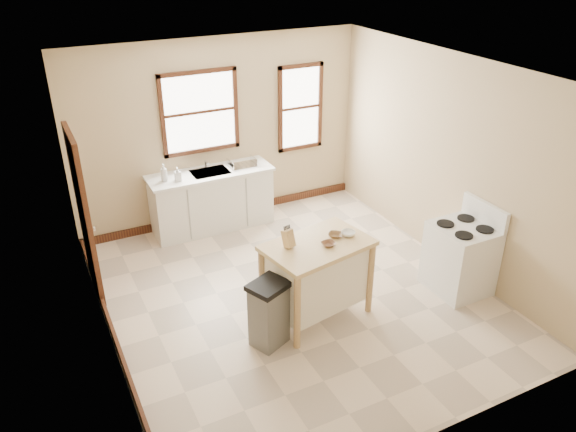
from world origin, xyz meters
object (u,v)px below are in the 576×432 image
object	(u,v)px
bowl_a	(328,244)
knife_block	(288,239)
soap_bottle_b	(178,174)
gas_stove	(461,249)
dish_rack	(242,163)
bowl_c	(348,234)
pepper_grinder	(291,235)
trash_bin	(269,314)
soap_bottle_a	(164,173)
bowl_b	(335,235)
kitchen_island	(317,280)

from	to	relation	value
bowl_a	knife_block	bearing A→B (deg)	157.13
bowl_a	soap_bottle_b	bearing A→B (deg)	109.51
gas_stove	dish_rack	bearing A→B (deg)	119.88
bowl_c	gas_stove	xyz separation A→B (m)	(1.47, -0.33, -0.42)
pepper_grinder	bowl_a	distance (m)	0.43
dish_rack	trash_bin	size ratio (longest dim) A/B	0.52
soap_bottle_a	soap_bottle_b	bearing A→B (deg)	-20.06
bowl_c	gas_stove	bearing A→B (deg)	-12.56
bowl_b	gas_stove	bearing A→B (deg)	-13.07
bowl_c	bowl_b	bearing A→B (deg)	161.78
knife_block	bowl_c	distance (m)	0.74
knife_block	gas_stove	world-z (taller)	knife_block
bowl_c	trash_bin	world-z (taller)	bowl_c
soap_bottle_a	bowl_b	size ratio (longest dim) A/B	1.63
bowl_b	gas_stove	size ratio (longest dim) A/B	0.14
dish_rack	bowl_b	world-z (taller)	dish_rack
pepper_grinder	kitchen_island	bearing A→B (deg)	-38.55
soap_bottle_b	knife_block	size ratio (longest dim) A/B	0.99
knife_block	bowl_a	world-z (taller)	knife_block
kitchen_island	knife_block	distance (m)	0.68
bowl_a	trash_bin	bearing A→B (deg)	-170.84
kitchen_island	trash_bin	world-z (taller)	kitchen_island
soap_bottle_b	kitchen_island	xyz separation A→B (m)	(0.85, -2.55, -0.53)
dish_rack	knife_block	distance (m)	2.60
dish_rack	bowl_c	distance (m)	2.64
bowl_c	soap_bottle_b	bearing A→B (deg)	116.20
kitchen_island	trash_bin	bearing A→B (deg)	-173.45
dish_rack	bowl_c	size ratio (longest dim) A/B	2.47
kitchen_island	dish_rack	bearing A→B (deg)	75.78
soap_bottle_a	trash_bin	distance (m)	2.92
dish_rack	bowl_c	xyz separation A→B (m)	(0.23, -2.63, 0.03)
bowl_b	pepper_grinder	bearing A→B (deg)	164.07
pepper_grinder	gas_stove	xyz separation A→B (m)	(2.12, -0.52, -0.47)
pepper_grinder	soap_bottle_b	bearing A→B (deg)	104.51
bowl_a	bowl_c	bearing A→B (deg)	16.39
knife_block	pepper_grinder	world-z (taller)	knife_block
dish_rack	pepper_grinder	size ratio (longest dim) A/B	2.71
soap_bottle_a	bowl_a	xyz separation A→B (m)	(1.11, -2.70, -0.05)
bowl_c	bowl_a	bearing A→B (deg)	-163.61
trash_bin	gas_stove	world-z (taller)	gas_stove
soap_bottle_a	soap_bottle_b	world-z (taller)	soap_bottle_a
bowl_c	trash_bin	bearing A→B (deg)	-168.75
knife_block	bowl_c	size ratio (longest dim) A/B	1.21
trash_bin	bowl_a	bearing A→B (deg)	-14.09
gas_stove	pepper_grinder	bearing A→B (deg)	166.25
soap_bottle_a	bowl_b	bearing A→B (deg)	-63.31
dish_rack	pepper_grinder	distance (m)	2.48
gas_stove	trash_bin	bearing A→B (deg)	177.68
knife_block	bowl_a	size ratio (longest dim) A/B	1.31
trash_bin	knife_block	bearing A→B (deg)	14.72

